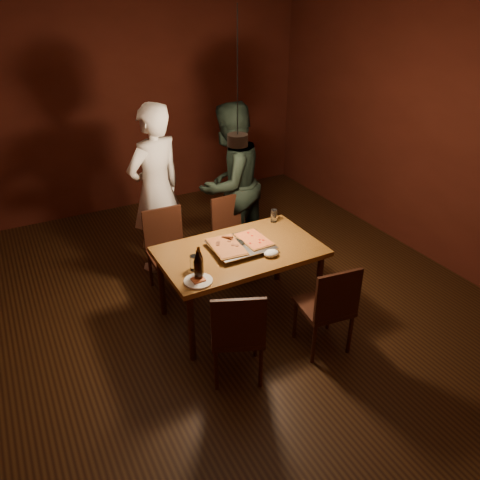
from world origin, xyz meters
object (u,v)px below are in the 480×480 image
dining_table (240,256)px  chair_far_left (167,243)px  pizza_tray (241,246)px  diner_dark (230,184)px  beer_bottle_b (199,262)px  chair_near_left (238,329)px  chair_far_right (233,229)px  chair_near_right (330,302)px  diner_white (156,190)px  beer_bottle_a (198,266)px  plate_slice (198,281)px  pendant_lamp (238,139)px

dining_table → chair_far_left: (-0.44, 0.81, -0.14)m
pizza_tray → chair_far_left: bearing=117.9°
pizza_tray → diner_dark: size_ratio=0.30×
beer_bottle_b → chair_near_left: bearing=-81.8°
chair_far_right → pizza_tray: chair_far_right is taller
chair_near_right → diner_white: 2.28m
pizza_tray → beer_bottle_b: (-0.53, -0.24, 0.11)m
pizza_tray → beer_bottle_a: bearing=-153.6°
plate_slice → beer_bottle_a: bearing=57.4°
chair_far_right → plate_slice: bearing=47.7°
chair_near_right → beer_bottle_a: beer_bottle_a is taller
pizza_tray → chair_near_right: bearing=-65.5°
dining_table → diner_dark: size_ratio=0.81×
plate_slice → pendant_lamp: size_ratio=0.22×
pizza_tray → pendant_lamp: pendant_lamp is taller
chair_far_right → chair_near_right: same height
chair_near_left → chair_near_right: bearing=18.9°
diner_white → diner_dark: diner_white is taller
dining_table → chair_far_left: bearing=118.5°
chair_far_right → beer_bottle_b: 1.36m
dining_table → diner_white: diner_white is taller
chair_near_left → dining_table: bearing=83.7°
chair_far_left → pizza_tray: bearing=121.9°
chair_near_left → chair_near_right: same height
chair_near_right → beer_bottle_a: size_ratio=1.73×
pizza_tray → diner_white: size_ratio=0.29×
diner_dark → pendant_lamp: pendant_lamp is taller
pizza_tray → dining_table: bearing=-149.4°
dining_table → pendant_lamp: pendant_lamp is taller
plate_slice → diner_white: diner_white is taller
chair_near_left → beer_bottle_a: size_ratio=1.97×
chair_far_left → chair_far_right: 0.77m
dining_table → chair_far_right: size_ratio=3.09×
pizza_tray → pendant_lamp: bearing=73.1°
pendant_lamp → pizza_tray: bearing=-105.3°
plate_slice → diner_dark: diner_dark is taller
chair_far_left → chair_near_right: same height
beer_bottle_a → plate_slice: beer_bottle_a is taller
chair_far_left → pizza_tray: chair_far_left is taller
chair_near_left → diner_white: diner_white is taller
pendant_lamp → diner_dark: bearing=66.9°
chair_far_right → diner_white: bearing=-38.5°
dining_table → chair_far_right: (0.33, 0.77, -0.14)m
beer_bottle_b → plate_slice: 0.16m
pizza_tray → chair_near_left: bearing=-121.6°
chair_near_right → diner_white: bearing=117.9°
chair_near_left → pendant_lamp: bearing=85.0°
chair_far_left → chair_far_right: bearing=179.9°
chair_far_right → diner_white: (-0.69, 0.49, 0.41)m
beer_bottle_a → beer_bottle_b: size_ratio=1.02×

